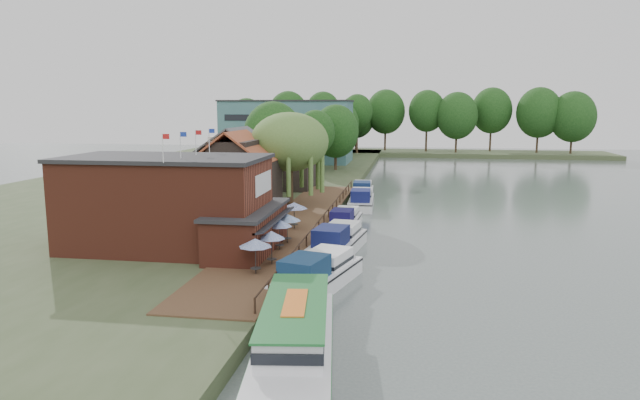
# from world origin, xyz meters

# --- Properties ---
(ground) EXTENTS (260.00, 260.00, 0.00)m
(ground) POSITION_xyz_m (0.00, 0.00, 0.00)
(ground) COLOR #4B5753
(ground) RESTS_ON ground
(land_bank) EXTENTS (50.00, 140.00, 1.00)m
(land_bank) POSITION_xyz_m (-30.00, 35.00, 0.50)
(land_bank) COLOR #384728
(land_bank) RESTS_ON ground
(quay_deck) EXTENTS (6.00, 50.00, 0.10)m
(quay_deck) POSITION_xyz_m (-8.00, 10.00, 1.05)
(quay_deck) COLOR #47301E
(quay_deck) RESTS_ON land_bank
(quay_rail) EXTENTS (0.20, 49.00, 1.00)m
(quay_rail) POSITION_xyz_m (-5.30, 10.50, 1.50)
(quay_rail) COLOR black
(quay_rail) RESTS_ON land_bank
(pub) EXTENTS (20.00, 11.00, 7.30)m
(pub) POSITION_xyz_m (-14.00, -1.00, 4.65)
(pub) COLOR maroon
(pub) RESTS_ON land_bank
(hotel_block) EXTENTS (25.40, 12.40, 12.30)m
(hotel_block) POSITION_xyz_m (-22.00, 70.00, 7.15)
(hotel_block) COLOR #38666B
(hotel_block) RESTS_ON land_bank
(cottage_a) EXTENTS (8.60, 7.60, 8.50)m
(cottage_a) POSITION_xyz_m (-15.00, 14.00, 5.25)
(cottage_a) COLOR black
(cottage_a) RESTS_ON land_bank
(cottage_b) EXTENTS (9.60, 8.60, 8.50)m
(cottage_b) POSITION_xyz_m (-18.00, 24.00, 5.25)
(cottage_b) COLOR beige
(cottage_b) RESTS_ON land_bank
(cottage_c) EXTENTS (7.60, 7.60, 8.50)m
(cottage_c) POSITION_xyz_m (-14.00, 33.00, 5.25)
(cottage_c) COLOR black
(cottage_c) RESTS_ON land_bank
(willow) EXTENTS (8.60, 8.60, 10.43)m
(willow) POSITION_xyz_m (-10.50, 19.00, 6.21)
(willow) COLOR #476B2D
(willow) RESTS_ON land_bank
(umbrella_0) EXTENTS (2.21, 2.21, 2.38)m
(umbrella_0) POSITION_xyz_m (-7.24, -6.88, 2.29)
(umbrella_0) COLOR navy
(umbrella_0) RESTS_ON quay_deck
(umbrella_1) EXTENTS (1.95, 1.95, 2.38)m
(umbrella_1) POSITION_xyz_m (-6.75, -4.48, 2.29)
(umbrella_1) COLOR navy
(umbrella_1) RESTS_ON quay_deck
(umbrella_2) EXTENTS (2.00, 2.00, 2.38)m
(umbrella_2) POSITION_xyz_m (-7.15, -0.39, 2.29)
(umbrella_2) COLOR navy
(umbrella_2) RESTS_ON quay_deck
(umbrella_3) EXTENTS (2.29, 2.29, 2.38)m
(umbrella_3) POSITION_xyz_m (-7.05, 1.90, 2.29)
(umbrella_3) COLOR #19498D
(umbrella_3) RESTS_ON quay_deck
(umbrella_4) EXTENTS (2.45, 2.45, 2.38)m
(umbrella_4) POSITION_xyz_m (-7.63, 7.43, 2.29)
(umbrella_4) COLOR navy
(umbrella_4) RESTS_ON quay_deck
(cruiser_0) EXTENTS (6.03, 11.10, 2.59)m
(cruiser_0) POSITION_xyz_m (-3.27, -5.84, 1.29)
(cruiser_0) COLOR white
(cruiser_0) RESTS_ON ground
(cruiser_1) EXTENTS (4.78, 10.86, 2.57)m
(cruiser_1) POSITION_xyz_m (-3.16, 3.53, 1.28)
(cruiser_1) COLOR white
(cruiser_1) RESTS_ON ground
(cruiser_2) EXTENTS (3.32, 9.23, 2.18)m
(cruiser_2) POSITION_xyz_m (-3.71, 13.23, 1.09)
(cruiser_2) COLOR white
(cruiser_2) RESTS_ON ground
(cruiser_3) EXTENTS (3.66, 10.13, 2.43)m
(cruiser_3) POSITION_xyz_m (-3.13, 25.36, 1.21)
(cruiser_3) COLOR silver
(cruiser_3) RESTS_ON ground
(cruiser_4) EXTENTS (3.70, 10.01, 2.39)m
(cruiser_4) POSITION_xyz_m (-3.66, 32.83, 1.19)
(cruiser_4) COLOR white
(cruiser_4) RESTS_ON ground
(tour_boat) EXTENTS (5.42, 13.48, 2.86)m
(tour_boat) POSITION_xyz_m (-2.47, -17.27, 1.43)
(tour_boat) COLOR silver
(tour_boat) RESTS_ON ground
(swan) EXTENTS (0.44, 0.44, 0.44)m
(swan) POSITION_xyz_m (-1.77, -12.50, 0.22)
(swan) COLOR white
(swan) RESTS_ON ground
(bank_tree_0) EXTENTS (8.98, 8.98, 11.78)m
(bank_tree_0) POSITION_xyz_m (-17.76, 41.07, 6.89)
(bank_tree_0) COLOR #143811
(bank_tree_0) RESTS_ON land_bank
(bank_tree_1) EXTENTS (6.48, 6.48, 10.48)m
(bank_tree_1) POSITION_xyz_m (-13.06, 50.84, 6.24)
(bank_tree_1) COLOR #143811
(bank_tree_1) RESTS_ON land_bank
(bank_tree_2) EXTENTS (8.08, 8.08, 11.38)m
(bank_tree_2) POSITION_xyz_m (-10.52, 56.88, 6.69)
(bank_tree_2) COLOR #143811
(bank_tree_2) RESTS_ON land_bank
(bank_tree_3) EXTENTS (8.64, 8.64, 11.50)m
(bank_tree_3) POSITION_xyz_m (-16.47, 79.99, 6.75)
(bank_tree_3) COLOR #143811
(bank_tree_3) RESTS_ON land_bank
(bank_tree_4) EXTENTS (8.92, 8.92, 12.30)m
(bank_tree_4) POSITION_xyz_m (-13.82, 87.96, 7.15)
(bank_tree_4) COLOR #143811
(bank_tree_4) RESTS_ON land_bank
(bank_tree_5) EXTENTS (7.27, 7.27, 13.93)m
(bank_tree_5) POSITION_xyz_m (-10.34, 93.88, 7.97)
(bank_tree_5) COLOR #143811
(bank_tree_5) RESTS_ON land_bank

